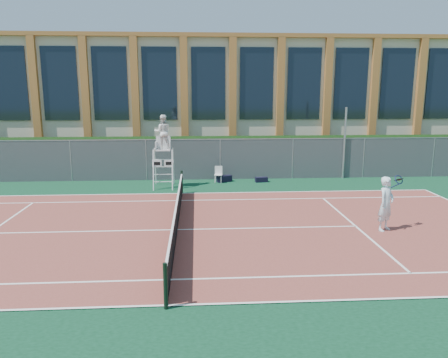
{
  "coord_description": "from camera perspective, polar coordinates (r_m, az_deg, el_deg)",
  "views": [
    {
      "loc": [
        0.74,
        -14.69,
        4.84
      ],
      "look_at": [
        1.84,
        3.0,
        1.21
      ],
      "focal_mm": 35.0,
      "sensor_mm": 36.0,
      "label": 1
    }
  ],
  "objects": [
    {
      "name": "fence",
      "position": [
        23.8,
        -5.31,
        2.49
      ],
      "size": [
        40.0,
        0.06,
        2.2
      ],
      "primitive_type": null,
      "color": "#595E60",
      "rests_on": "ground"
    },
    {
      "name": "hedge",
      "position": [
        24.98,
        -5.23,
        2.92
      ],
      "size": [
        40.0,
        1.4,
        2.2
      ],
      "primitive_type": "cube",
      "color": "black",
      "rests_on": "ground"
    },
    {
      "name": "sports_bag_near",
      "position": [
        23.3,
        0.04,
        0.04
      ],
      "size": [
        0.85,
        0.64,
        0.34
      ],
      "primitive_type": "cube",
      "rotation": [
        0.0,
        0.0,
        0.47
      ],
      "color": "black",
      "rests_on": "apron"
    },
    {
      "name": "tennis_net",
      "position": [
        15.33,
        -6.21,
        -4.8
      ],
      "size": [
        0.1,
        11.3,
        1.1
      ],
      "color": "black",
      "rests_on": "ground"
    },
    {
      "name": "building",
      "position": [
        32.65,
        -4.95,
        10.32
      ],
      "size": [
        45.0,
        10.6,
        8.22
      ],
      "color": "beige",
      "rests_on": "ground"
    },
    {
      "name": "apron",
      "position": [
        16.43,
        -6.02,
        -5.6
      ],
      "size": [
        36.0,
        20.0,
        0.01
      ],
      "primitive_type": "cube",
      "color": "#0B331B",
      "rests_on": "ground"
    },
    {
      "name": "tennis_player",
      "position": [
        16.08,
        20.41,
        -3.04
      ],
      "size": [
        1.11,
        0.86,
        1.9
      ],
      "color": "#CEEDF7",
      "rests_on": "tennis_court"
    },
    {
      "name": "umpire_chair",
      "position": [
        21.91,
        -8.0,
        5.83
      ],
      "size": [
        1.03,
        1.58,
        3.68
      ],
      "color": "white",
      "rests_on": "ground"
    },
    {
      "name": "steel_pole",
      "position": [
        24.92,
        15.46,
        4.53
      ],
      "size": [
        0.12,
        0.12,
        3.92
      ],
      "primitive_type": "cylinder",
      "color": "#9EA0A5",
      "rests_on": "ground"
    },
    {
      "name": "ground",
      "position": [
        15.48,
        -6.17,
        -6.71
      ],
      "size": [
        120.0,
        120.0,
        0.0
      ],
      "primitive_type": "plane",
      "color": "#233814"
    },
    {
      "name": "plastic_chair",
      "position": [
        23.14,
        -0.73,
        0.8
      ],
      "size": [
        0.45,
        0.45,
        0.86
      ],
      "color": "silver",
      "rests_on": "apron"
    },
    {
      "name": "tennis_court",
      "position": [
        15.48,
        -6.17,
        -6.63
      ],
      "size": [
        23.77,
        10.97,
        0.02
      ],
      "primitive_type": "cube",
      "color": "brown",
      "rests_on": "apron"
    },
    {
      "name": "sports_bag_far",
      "position": [
        23.34,
        4.9,
        -0.07
      ],
      "size": [
        0.69,
        0.37,
        0.26
      ],
      "primitive_type": "cube",
      "rotation": [
        0.0,
        0.0,
        0.14
      ],
      "color": "black",
      "rests_on": "apron"
    }
  ]
}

